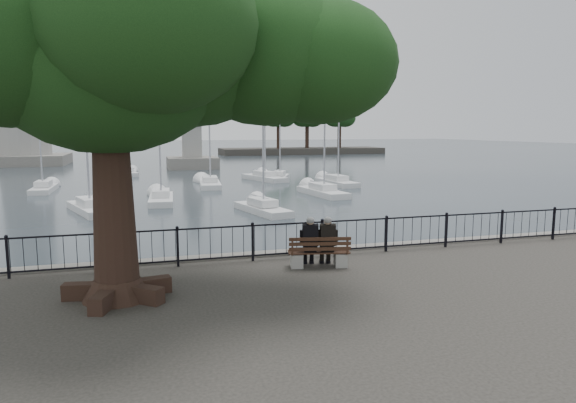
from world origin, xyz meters
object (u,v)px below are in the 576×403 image
object	(u,v)px
person_right	(327,243)
lighthouse	(19,61)
bench	(319,256)
person_left	(310,243)
lion_monument	(192,150)
tree	(146,40)

from	to	relation	value
person_right	lighthouse	xyz separation A→B (m)	(-18.75, 60.55, 11.35)
bench	person_left	world-z (taller)	person_left
bench	lion_monument	size ratio (longest dim) A/B	0.20
tree	lighthouse	xyz separation A→B (m)	(-14.35, 61.63, 6.58)
bench	person_left	xyz separation A→B (m)	(-0.21, 0.14, 0.32)
bench	person_right	bearing A→B (deg)	11.02
tree	lighthouse	world-z (taller)	lighthouse
person_right	lion_monument	xyz separation A→B (m)	(1.25, 48.49, 0.48)
bench	lion_monument	world-z (taller)	lion_monument
person_right	lighthouse	size ratio (longest dim) A/B	0.04
person_left	lighthouse	xyz separation A→B (m)	(-18.31, 60.46, 11.35)
bench	tree	xyz separation A→B (m)	(-4.17, -1.03, 5.09)
tree	lighthouse	distance (m)	63.62
person_left	lighthouse	world-z (taller)	lighthouse
tree	lighthouse	bearing A→B (deg)	103.11
lighthouse	bench	bearing A→B (deg)	-73.00
person_left	lighthouse	size ratio (longest dim) A/B	0.04
bench	lighthouse	bearing A→B (deg)	107.00
tree	lion_monument	xyz separation A→B (m)	(5.65, 49.56, -4.29)
person_right	tree	bearing A→B (deg)	-166.31
bench	person_left	distance (m)	0.41
tree	lion_monument	size ratio (longest dim) A/B	1.19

